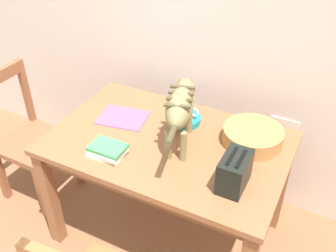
{
  "coord_description": "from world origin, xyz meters",
  "views": [
    {
      "loc": [
        0.81,
        -0.08,
        2.04
      ],
      "look_at": [
        0.05,
        1.43,
        0.85
      ],
      "focal_mm": 41.14,
      "sensor_mm": 36.0,
      "label": 1
    }
  ],
  "objects_px": {
    "saucer_bowl": "(184,119)",
    "wooden_chair_near": "(29,139)",
    "cat": "(180,107)",
    "book_stack": "(107,150)",
    "dining_table": "(168,154)",
    "toaster": "(234,172)",
    "wicker_basket": "(253,136)",
    "coffee_mug": "(185,110)",
    "magazine": "(123,118)"
  },
  "relations": [
    {
      "from": "saucer_bowl",
      "to": "wooden_chair_near",
      "type": "bearing_deg",
      "value": -165.29
    },
    {
      "from": "cat",
      "to": "book_stack",
      "type": "height_order",
      "value": "cat"
    },
    {
      "from": "book_stack",
      "to": "cat",
      "type": "bearing_deg",
      "value": 43.45
    },
    {
      "from": "dining_table",
      "to": "toaster",
      "type": "xyz_separation_m",
      "value": [
        0.43,
        -0.17,
        0.18
      ]
    },
    {
      "from": "wicker_basket",
      "to": "saucer_bowl",
      "type": "bearing_deg",
      "value": 178.03
    },
    {
      "from": "saucer_bowl",
      "to": "coffee_mug",
      "type": "distance_m",
      "value": 0.06
    },
    {
      "from": "toaster",
      "to": "book_stack",
      "type": "bearing_deg",
      "value": -173.45
    },
    {
      "from": "magazine",
      "to": "wooden_chair_near",
      "type": "height_order",
      "value": "wooden_chair_near"
    },
    {
      "from": "wicker_basket",
      "to": "magazine",
      "type": "bearing_deg",
      "value": -171.31
    },
    {
      "from": "coffee_mug",
      "to": "magazine",
      "type": "relative_size",
      "value": 0.47
    },
    {
      "from": "cat",
      "to": "wooden_chair_near",
      "type": "bearing_deg",
      "value": 167.83
    },
    {
      "from": "saucer_bowl",
      "to": "book_stack",
      "type": "relative_size",
      "value": 0.97
    },
    {
      "from": "wooden_chair_near",
      "to": "cat",
      "type": "bearing_deg",
      "value": 95.91
    },
    {
      "from": "coffee_mug",
      "to": "book_stack",
      "type": "distance_m",
      "value": 0.52
    },
    {
      "from": "dining_table",
      "to": "toaster",
      "type": "distance_m",
      "value": 0.5
    },
    {
      "from": "cat",
      "to": "wooden_chair_near",
      "type": "relative_size",
      "value": 0.66
    },
    {
      "from": "dining_table",
      "to": "book_stack",
      "type": "height_order",
      "value": "book_stack"
    },
    {
      "from": "magazine",
      "to": "dining_table",
      "type": "bearing_deg",
      "value": -22.75
    },
    {
      "from": "wicker_basket",
      "to": "toaster",
      "type": "xyz_separation_m",
      "value": [
        0.02,
        -0.37,
        0.04
      ]
    },
    {
      "from": "book_stack",
      "to": "wicker_basket",
      "type": "bearing_deg",
      "value": 34.25
    },
    {
      "from": "coffee_mug",
      "to": "wooden_chair_near",
      "type": "xyz_separation_m",
      "value": [
        -1.04,
        -0.27,
        -0.38
      ]
    },
    {
      "from": "cat",
      "to": "wooden_chair_near",
      "type": "height_order",
      "value": "cat"
    },
    {
      "from": "wicker_basket",
      "to": "cat",
      "type": "bearing_deg",
      "value": -155.05
    },
    {
      "from": "cat",
      "to": "coffee_mug",
      "type": "relative_size",
      "value": 4.71
    },
    {
      "from": "toaster",
      "to": "coffee_mug",
      "type": "bearing_deg",
      "value": 138.32
    },
    {
      "from": "dining_table",
      "to": "saucer_bowl",
      "type": "bearing_deg",
      "value": 89.12
    },
    {
      "from": "toaster",
      "to": "dining_table",
      "type": "bearing_deg",
      "value": 158.48
    },
    {
      "from": "coffee_mug",
      "to": "saucer_bowl",
      "type": "bearing_deg",
      "value": 180.0
    },
    {
      "from": "dining_table",
      "to": "wooden_chair_near",
      "type": "distance_m",
      "value": 1.06
    },
    {
      "from": "saucer_bowl",
      "to": "wicker_basket",
      "type": "height_order",
      "value": "wicker_basket"
    },
    {
      "from": "wooden_chair_near",
      "to": "toaster",
      "type": "bearing_deg",
      "value": 86.95
    },
    {
      "from": "cat",
      "to": "toaster",
      "type": "bearing_deg",
      "value": -44.85
    },
    {
      "from": "coffee_mug",
      "to": "dining_table",
      "type": "bearing_deg",
      "value": -91.81
    },
    {
      "from": "saucer_bowl",
      "to": "book_stack",
      "type": "distance_m",
      "value": 0.51
    },
    {
      "from": "dining_table",
      "to": "coffee_mug",
      "type": "bearing_deg",
      "value": 88.19
    },
    {
      "from": "saucer_bowl",
      "to": "coffee_mug",
      "type": "bearing_deg",
      "value": 0.0
    },
    {
      "from": "cat",
      "to": "saucer_bowl",
      "type": "bearing_deg",
      "value": 90.0
    },
    {
      "from": "cat",
      "to": "toaster",
      "type": "xyz_separation_m",
      "value": [
        0.38,
        -0.2,
        -0.14
      ]
    },
    {
      "from": "dining_table",
      "to": "toaster",
      "type": "relative_size",
      "value": 6.53
    },
    {
      "from": "dining_table",
      "to": "book_stack",
      "type": "xyz_separation_m",
      "value": [
        -0.23,
        -0.25,
        0.12
      ]
    },
    {
      "from": "cat",
      "to": "coffee_mug",
      "type": "height_order",
      "value": "cat"
    },
    {
      "from": "magazine",
      "to": "wicker_basket",
      "type": "height_order",
      "value": "wicker_basket"
    },
    {
      "from": "coffee_mug",
      "to": "book_stack",
      "type": "relative_size",
      "value": 0.66
    },
    {
      "from": "wicker_basket",
      "to": "toaster",
      "type": "height_order",
      "value": "toaster"
    },
    {
      "from": "book_stack",
      "to": "wooden_chair_near",
      "type": "relative_size",
      "value": 0.21
    },
    {
      "from": "saucer_bowl",
      "to": "toaster",
      "type": "distance_m",
      "value": 0.58
    },
    {
      "from": "dining_table",
      "to": "wooden_chair_near",
      "type": "xyz_separation_m",
      "value": [
        -1.03,
        -0.06,
        -0.2
      ]
    },
    {
      "from": "saucer_bowl",
      "to": "wicker_basket",
      "type": "bearing_deg",
      "value": -1.97
    },
    {
      "from": "saucer_bowl",
      "to": "wicker_basket",
      "type": "relative_size",
      "value": 0.59
    },
    {
      "from": "book_stack",
      "to": "coffee_mug",
      "type": "bearing_deg",
      "value": 62.39
    }
  ]
}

